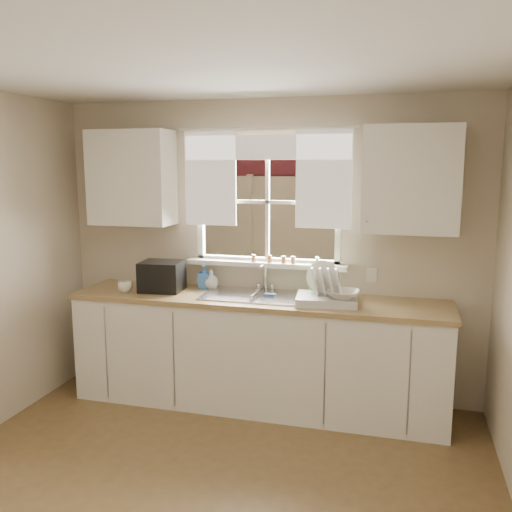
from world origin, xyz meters
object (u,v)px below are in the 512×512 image
(dish_rack, at_px, (327,294))
(soap_bottle_a, at_px, (317,277))
(black_appliance, at_px, (162,276))
(cup, at_px, (125,287))

(dish_rack, xyz_separation_m, soap_bottle_a, (-0.11, 0.19, 0.09))
(dish_rack, relative_size, black_appliance, 1.45)
(dish_rack, relative_size, soap_bottle_a, 1.52)
(soap_bottle_a, bearing_deg, black_appliance, 167.71)
(soap_bottle_a, distance_m, cup, 1.59)
(cup, bearing_deg, soap_bottle_a, -14.26)
(black_appliance, bearing_deg, cup, -158.17)
(dish_rack, relative_size, cup, 4.11)
(cup, bearing_deg, dish_rack, -21.23)
(soap_bottle_a, relative_size, cup, 2.71)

